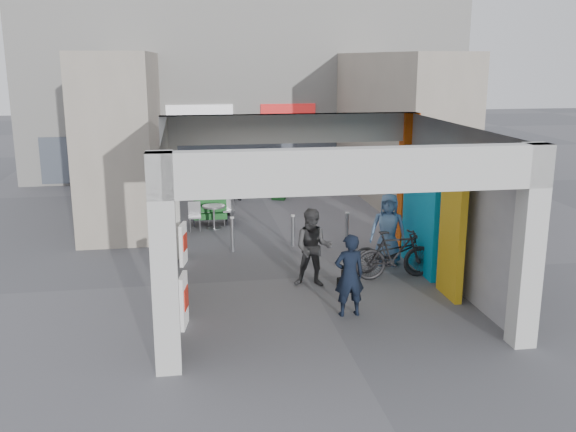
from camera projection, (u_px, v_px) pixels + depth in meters
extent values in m
plane|color=#5B5A60|center=(307.00, 277.00, 14.50)|extent=(90.00, 90.00, 0.00)
cube|color=#B8B8B4|center=(164.00, 266.00, 9.79)|extent=(0.40, 0.40, 3.50)
cube|color=#B8B8B4|center=(171.00, 189.00, 15.54)|extent=(0.40, 0.40, 3.50)
cube|color=#B8B8B4|center=(529.00, 248.00, 10.72)|extent=(0.40, 0.40, 3.50)
cube|color=#E0530D|center=(407.00, 181.00, 16.46)|extent=(0.40, 0.40, 3.50)
plane|color=silver|center=(168.00, 218.00, 12.66)|extent=(0.00, 6.40, 6.40)
plane|color=#A8A8AD|center=(455.00, 207.00, 13.59)|extent=(0.00, 6.40, 6.40)
cube|color=#0C96C6|center=(421.00, 211.00, 14.78)|extent=(0.15, 2.00, 2.80)
cube|color=gold|center=(452.00, 231.00, 13.05)|extent=(0.15, 1.00, 2.80)
plane|color=#AAAAA5|center=(318.00, 127.00, 12.70)|extent=(6.40, 6.40, 0.00)
cube|color=#B8B8B4|center=(292.00, 128.00, 15.71)|extent=(6.40, 0.30, 0.70)
cube|color=#B8B8B4|center=(358.00, 170.00, 9.87)|extent=(6.40, 0.30, 0.70)
cube|color=silver|center=(291.00, 130.00, 15.89)|extent=(4.20, 0.05, 0.55)
cube|color=white|center=(245.00, 78.00, 26.96)|extent=(18.00, 4.00, 8.00)
cube|color=#515966|center=(251.00, 156.00, 25.71)|extent=(16.20, 0.06, 1.80)
cube|color=white|center=(200.00, 111.00, 24.98)|extent=(2.60, 0.06, 0.50)
cube|color=red|center=(288.00, 110.00, 25.52)|extent=(2.20, 0.06, 0.50)
cube|color=#A59988|center=(125.00, 133.00, 20.39)|extent=(2.00, 9.00, 5.00)
cube|color=#A59988|center=(396.00, 128.00, 21.79)|extent=(2.00, 9.00, 5.00)
cylinder|color=#95979D|center=(232.00, 235.00, 16.30)|extent=(0.09, 0.09, 0.91)
cylinder|color=#95979D|center=(293.00, 231.00, 16.84)|extent=(0.09, 0.09, 0.83)
cylinder|color=#95979D|center=(347.00, 229.00, 16.86)|extent=(0.09, 0.09, 0.89)
cube|color=silver|center=(184.00, 301.00, 11.76)|extent=(0.17, 0.56, 1.00)
cube|color=red|center=(186.00, 298.00, 11.75)|extent=(0.10, 0.39, 0.40)
cube|color=silver|center=(183.00, 244.00, 15.33)|extent=(0.19, 0.55, 1.00)
cube|color=red|center=(185.00, 242.00, 15.33)|extent=(0.12, 0.38, 0.40)
cylinder|color=#9D9CA1|center=(214.00, 217.00, 18.58)|extent=(0.06, 0.06, 0.66)
cylinder|color=#9D9CA1|center=(214.00, 228.00, 18.66)|extent=(0.41, 0.41, 0.02)
cylinder|color=#9D9CA1|center=(214.00, 206.00, 18.50)|extent=(0.65, 0.65, 0.05)
cube|color=#9D9CA1|center=(195.00, 224.00, 18.35)|extent=(0.35, 0.35, 0.42)
cube|color=#9D9CA1|center=(194.00, 209.00, 18.41)|extent=(0.35, 0.05, 0.42)
cube|color=#9D9CA1|center=(229.00, 217.00, 19.12)|extent=(0.35, 0.35, 0.42)
cube|color=#9D9CA1|center=(228.00, 203.00, 19.18)|extent=(0.35, 0.05, 0.42)
cube|color=#9D9CA1|center=(204.00, 217.00, 19.10)|extent=(0.35, 0.35, 0.42)
cube|color=#9D9CA1|center=(203.00, 203.00, 19.16)|extent=(0.35, 0.05, 0.42)
cube|color=black|center=(210.00, 219.00, 19.14)|extent=(1.17, 0.58, 0.29)
cube|color=#185520|center=(210.00, 216.00, 18.96)|extent=(0.97, 0.34, 0.18)
cube|color=#185520|center=(210.00, 208.00, 19.05)|extent=(0.97, 0.34, 0.18)
cube|color=#185520|center=(210.00, 201.00, 19.15)|extent=(0.97, 0.34, 0.18)
cube|color=#185520|center=(279.00, 195.00, 22.46)|extent=(0.55, 0.49, 0.28)
cube|color=navy|center=(279.00, 188.00, 22.39)|extent=(0.55, 0.49, 0.28)
cube|color=black|center=(345.00, 284.00, 13.75)|extent=(0.23, 0.31, 0.23)
cube|color=black|center=(347.00, 278.00, 13.59)|extent=(0.18, 0.15, 0.35)
cube|color=silver|center=(348.00, 281.00, 13.51)|extent=(0.14, 0.03, 0.33)
cylinder|color=silver|center=(345.00, 286.00, 13.55)|extent=(0.04, 0.04, 0.27)
cylinder|color=silver|center=(350.00, 286.00, 13.57)|extent=(0.04, 0.04, 0.27)
sphere|color=black|center=(347.00, 269.00, 13.52)|extent=(0.18, 0.18, 0.18)
cube|color=silver|center=(348.00, 271.00, 13.43)|extent=(0.08, 0.12, 0.06)
cone|color=black|center=(344.00, 265.00, 13.53)|extent=(0.07, 0.07, 0.08)
cone|color=black|center=(349.00, 264.00, 13.54)|extent=(0.07, 0.07, 0.08)
imported|color=black|center=(349.00, 275.00, 12.20)|extent=(0.62, 0.43, 1.62)
imported|color=#3B3B3D|center=(313.00, 248.00, 13.80)|extent=(0.97, 0.84, 1.71)
imported|color=#577BAA|center=(388.00, 229.00, 15.25)|extent=(0.98, 0.81, 1.73)
imported|color=black|center=(237.00, 177.00, 22.16)|extent=(1.00, 0.51, 1.63)
imported|color=black|center=(393.00, 253.00, 14.69)|extent=(1.91, 0.99, 0.96)
imported|color=black|center=(395.00, 255.00, 14.32)|extent=(1.89, 0.63, 1.12)
imported|color=silver|center=(277.00, 170.00, 24.18)|extent=(4.48, 3.26, 1.42)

